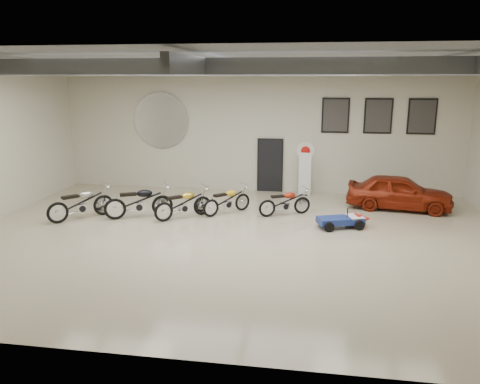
# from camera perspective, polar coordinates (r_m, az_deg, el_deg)

# --- Properties ---
(floor) EXTENTS (16.00, 12.00, 0.01)m
(floor) POSITION_cam_1_polar(r_m,az_deg,el_deg) (13.58, -0.78, -5.72)
(floor) COLOR tan
(floor) RESTS_ON ground
(ceiling) EXTENTS (16.00, 12.00, 0.01)m
(ceiling) POSITION_cam_1_polar(r_m,az_deg,el_deg) (12.80, -0.85, 15.88)
(ceiling) COLOR slate
(ceiling) RESTS_ON back_wall
(back_wall) EXTENTS (16.00, 0.02, 5.00)m
(back_wall) POSITION_cam_1_polar(r_m,az_deg,el_deg) (18.85, 2.24, 7.61)
(back_wall) COLOR beige
(back_wall) RESTS_ON floor
(ceiling_beams) EXTENTS (15.80, 11.80, 0.32)m
(ceiling_beams) POSITION_cam_1_polar(r_m,az_deg,el_deg) (12.79, -0.85, 14.76)
(ceiling_beams) COLOR slate
(ceiling_beams) RESTS_ON ceiling
(door) EXTENTS (0.92, 0.08, 2.10)m
(door) POSITION_cam_1_polar(r_m,az_deg,el_deg) (18.96, 3.69, 3.20)
(door) COLOR black
(door) RESTS_ON back_wall
(logo_plaque) EXTENTS (2.30, 0.06, 1.16)m
(logo_plaque) POSITION_cam_1_polar(r_m,az_deg,el_deg) (19.63, -9.58, 8.56)
(logo_plaque) COLOR silver
(logo_plaque) RESTS_ON back_wall
(poster_left) EXTENTS (1.05, 0.08, 1.35)m
(poster_left) POSITION_cam_1_polar(r_m,az_deg,el_deg) (18.65, 11.56, 9.13)
(poster_left) COLOR black
(poster_left) RESTS_ON back_wall
(poster_mid) EXTENTS (1.05, 0.08, 1.35)m
(poster_mid) POSITION_cam_1_polar(r_m,az_deg,el_deg) (18.79, 16.49, 8.88)
(poster_mid) COLOR black
(poster_mid) RESTS_ON back_wall
(poster_right) EXTENTS (1.05, 0.08, 1.35)m
(poster_right) POSITION_cam_1_polar(r_m,az_deg,el_deg) (19.07, 21.31, 8.58)
(poster_right) COLOR black
(poster_right) RESTS_ON back_wall
(oil_sign) EXTENTS (0.72, 0.10, 0.72)m
(oil_sign) POSITION_cam_1_polar(r_m,az_deg,el_deg) (18.78, 7.99, 5.01)
(oil_sign) COLOR white
(oil_sign) RESTS_ON back_wall
(banner_stand) EXTENTS (0.50, 0.27, 1.75)m
(banner_stand) POSITION_cam_1_polar(r_m,az_deg,el_deg) (18.49, 7.92, 2.26)
(banner_stand) COLOR white
(banner_stand) RESTS_ON floor
(motorcycle_silver) EXTENTS (1.96, 2.03, 1.12)m
(motorcycle_silver) POSITION_cam_1_polar(r_m,az_deg,el_deg) (16.11, -18.84, -1.23)
(motorcycle_silver) COLOR silver
(motorcycle_silver) RESTS_ON floor
(motorcycle_black) EXTENTS (2.28, 1.56, 1.14)m
(motorcycle_black) POSITION_cam_1_polar(r_m,az_deg,el_deg) (15.76, -12.24, -1.08)
(motorcycle_black) COLOR silver
(motorcycle_black) RESTS_ON floor
(motorcycle_gold) EXTENTS (1.91, 1.79, 1.04)m
(motorcycle_gold) POSITION_cam_1_polar(r_m,az_deg,el_deg) (15.47, -6.94, -1.33)
(motorcycle_gold) COLOR silver
(motorcycle_gold) RESTS_ON floor
(motorcycle_yellow) EXTENTS (1.72, 1.73, 0.97)m
(motorcycle_yellow) POSITION_cam_1_polar(r_m,az_deg,el_deg) (15.89, -1.59, -0.96)
(motorcycle_yellow) COLOR silver
(motorcycle_yellow) RESTS_ON floor
(motorcycle_red) EXTENTS (1.88, 1.31, 0.95)m
(motorcycle_red) POSITION_cam_1_polar(r_m,az_deg,el_deg) (15.77, 5.50, -1.19)
(motorcycle_red) COLOR silver
(motorcycle_red) RESTS_ON floor
(go_kart) EXTENTS (1.89, 1.30, 0.63)m
(go_kart) POSITION_cam_1_polar(r_m,az_deg,el_deg) (14.84, 12.69, -3.07)
(go_kart) COLOR navy
(go_kart) RESTS_ON floor
(vintage_car) EXTENTS (1.93, 3.75, 1.22)m
(vintage_car) POSITION_cam_1_polar(r_m,az_deg,el_deg) (17.36, 18.84, -0.01)
(vintage_car) COLOR maroon
(vintage_car) RESTS_ON floor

